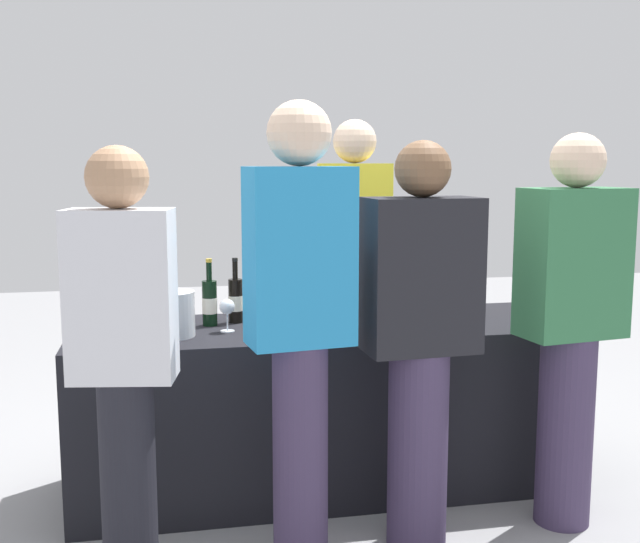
{
  "coord_description": "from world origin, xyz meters",
  "views": [
    {
      "loc": [
        -0.68,
        -3.38,
        1.52
      ],
      "look_at": [
        0.0,
        0.0,
        1.03
      ],
      "focal_mm": 42.6,
      "sensor_mm": 36.0,
      "label": 1
    }
  ],
  "objects_px": {
    "wine_bottle_5": "(396,294)",
    "wine_glass_1": "(306,310)",
    "server_pouring": "(354,265)",
    "guest_3": "(570,319)",
    "guest_2": "(420,335)",
    "wine_bottle_1": "(152,302)",
    "guest_1": "(300,317)",
    "wine_bottle_6": "(466,294)",
    "wine_glass_0": "(227,308)",
    "guest_0": "(124,355)",
    "wine_bottle_3": "(236,300)",
    "wine_bottle_4": "(299,301)",
    "menu_board": "(418,358)",
    "ice_bucket": "(170,314)",
    "wine_bottle_2": "(210,302)",
    "wine_glass_2": "(369,305)",
    "wine_bottle_0": "(130,303)"
  },
  "relations": [
    {
      "from": "wine_bottle_4",
      "to": "wine_glass_1",
      "type": "relative_size",
      "value": 2.38
    },
    {
      "from": "wine_bottle_2",
      "to": "wine_bottle_3",
      "type": "xyz_separation_m",
      "value": [
        0.12,
        0.04,
        -0.0
      ]
    },
    {
      "from": "wine_glass_2",
      "to": "guest_2",
      "type": "relative_size",
      "value": 0.08
    },
    {
      "from": "guest_1",
      "to": "wine_bottle_2",
      "type": "bearing_deg",
      "value": 102.4
    },
    {
      "from": "wine_bottle_0",
      "to": "wine_bottle_1",
      "type": "bearing_deg",
      "value": -31.14
    },
    {
      "from": "wine_bottle_3",
      "to": "server_pouring",
      "type": "relative_size",
      "value": 0.17
    },
    {
      "from": "wine_bottle_6",
      "to": "guest_2",
      "type": "xyz_separation_m",
      "value": [
        -0.47,
        -0.69,
        -0.03
      ]
    },
    {
      "from": "ice_bucket",
      "to": "menu_board",
      "type": "bearing_deg",
      "value": 32.97
    },
    {
      "from": "wine_bottle_0",
      "to": "wine_bottle_3",
      "type": "bearing_deg",
      "value": 0.33
    },
    {
      "from": "wine_bottle_5",
      "to": "wine_glass_1",
      "type": "relative_size",
      "value": 2.51
    },
    {
      "from": "guest_2",
      "to": "ice_bucket",
      "type": "bearing_deg",
      "value": 147.69
    },
    {
      "from": "server_pouring",
      "to": "menu_board",
      "type": "relative_size",
      "value": 2.41
    },
    {
      "from": "wine_bottle_2",
      "to": "wine_bottle_6",
      "type": "bearing_deg",
      "value": -1.17
    },
    {
      "from": "ice_bucket",
      "to": "guest_1",
      "type": "distance_m",
      "value": 0.76
    },
    {
      "from": "server_pouring",
      "to": "guest_3",
      "type": "xyz_separation_m",
      "value": [
        0.62,
        -1.22,
        -0.08
      ]
    },
    {
      "from": "wine_glass_1",
      "to": "server_pouring",
      "type": "relative_size",
      "value": 0.07
    },
    {
      "from": "wine_glass_1",
      "to": "guest_1",
      "type": "bearing_deg",
      "value": -102.55
    },
    {
      "from": "wine_bottle_6",
      "to": "wine_bottle_2",
      "type": "bearing_deg",
      "value": 178.83
    },
    {
      "from": "wine_bottle_1",
      "to": "wine_bottle_6",
      "type": "xyz_separation_m",
      "value": [
        1.5,
        -0.0,
        -0.01
      ]
    },
    {
      "from": "wine_bottle_6",
      "to": "wine_glass_1",
      "type": "distance_m",
      "value": 0.84
    },
    {
      "from": "wine_bottle_0",
      "to": "wine_bottle_3",
      "type": "relative_size",
      "value": 0.99
    },
    {
      "from": "wine_bottle_5",
      "to": "wine_bottle_2",
      "type": "bearing_deg",
      "value": -178.67
    },
    {
      "from": "wine_bottle_3",
      "to": "menu_board",
      "type": "relative_size",
      "value": 0.42
    },
    {
      "from": "wine_bottle_6",
      "to": "wine_glass_1",
      "type": "height_order",
      "value": "wine_bottle_6"
    },
    {
      "from": "wine_bottle_5",
      "to": "guest_0",
      "type": "bearing_deg",
      "value": -145.2
    },
    {
      "from": "wine_glass_2",
      "to": "wine_glass_0",
      "type": "bearing_deg",
      "value": 178.85
    },
    {
      "from": "wine_bottle_0",
      "to": "wine_bottle_5",
      "type": "relative_size",
      "value": 0.96
    },
    {
      "from": "server_pouring",
      "to": "guest_0",
      "type": "height_order",
      "value": "server_pouring"
    },
    {
      "from": "wine_bottle_1",
      "to": "guest_1",
      "type": "height_order",
      "value": "guest_1"
    },
    {
      "from": "wine_bottle_5",
      "to": "guest_3",
      "type": "height_order",
      "value": "guest_3"
    },
    {
      "from": "wine_bottle_4",
      "to": "wine_bottle_6",
      "type": "distance_m",
      "value": 0.83
    },
    {
      "from": "server_pouring",
      "to": "guest_2",
      "type": "distance_m",
      "value": 1.27
    },
    {
      "from": "wine_bottle_2",
      "to": "wine_bottle_5",
      "type": "distance_m",
      "value": 0.9
    },
    {
      "from": "wine_bottle_1",
      "to": "guest_0",
      "type": "bearing_deg",
      "value": -95.68
    },
    {
      "from": "guest_0",
      "to": "guest_3",
      "type": "height_order",
      "value": "guest_3"
    },
    {
      "from": "wine_bottle_2",
      "to": "wine_bottle_6",
      "type": "xyz_separation_m",
      "value": [
        1.24,
        -0.03,
        -0.0
      ]
    },
    {
      "from": "wine_bottle_6",
      "to": "guest_2",
      "type": "distance_m",
      "value": 0.83
    },
    {
      "from": "wine_bottle_4",
      "to": "guest_3",
      "type": "height_order",
      "value": "guest_3"
    },
    {
      "from": "wine_bottle_6",
      "to": "wine_glass_0",
      "type": "bearing_deg",
      "value": -174.13
    },
    {
      "from": "guest_0",
      "to": "guest_1",
      "type": "xyz_separation_m",
      "value": [
        0.63,
        0.06,
        0.09
      ]
    },
    {
      "from": "wine_bottle_5",
      "to": "guest_0",
      "type": "xyz_separation_m",
      "value": [
        -1.24,
        -0.86,
        -0.02
      ]
    },
    {
      "from": "server_pouring",
      "to": "menu_board",
      "type": "distance_m",
      "value": 0.77
    },
    {
      "from": "menu_board",
      "to": "server_pouring",
      "type": "bearing_deg",
      "value": -165.84
    },
    {
      "from": "wine_bottle_3",
      "to": "wine_bottle_4",
      "type": "distance_m",
      "value": 0.3
    },
    {
      "from": "wine_bottle_2",
      "to": "guest_0",
      "type": "bearing_deg",
      "value": -112.03
    },
    {
      "from": "wine_bottle_4",
      "to": "wine_glass_0",
      "type": "relative_size",
      "value": 2.05
    },
    {
      "from": "wine_bottle_0",
      "to": "server_pouring",
      "type": "bearing_deg",
      "value": 23.47
    },
    {
      "from": "wine_glass_0",
      "to": "guest_0",
      "type": "xyz_separation_m",
      "value": [
        -0.41,
        -0.7,
        -0.02
      ]
    },
    {
      "from": "wine_bottle_1",
      "to": "wine_bottle_3",
      "type": "distance_m",
      "value": 0.39
    },
    {
      "from": "guest_2",
      "to": "wine_bottle_2",
      "type": "bearing_deg",
      "value": 133.81
    }
  ]
}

